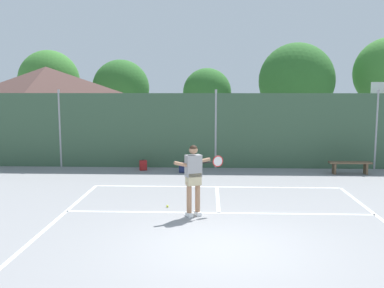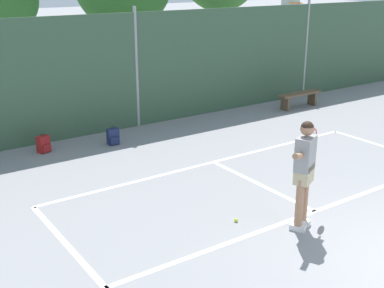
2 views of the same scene
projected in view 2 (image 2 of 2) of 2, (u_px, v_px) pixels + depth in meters
The scene contains 7 objects.
chainlink_fence at pixel (137, 71), 13.64m from camera, with size 26.09×0.09×3.24m.
basketball_hoop at pixel (289, 23), 18.53m from camera, with size 0.90×0.67×3.55m.
tennis_player at pixel (305, 165), 8.13m from camera, with size 1.28×0.76×1.85m.
tennis_ball at pixel (236, 220), 8.66m from camera, with size 0.07×0.07×0.07m, color #CCE033.
backpack_red at pixel (44, 144), 11.98m from camera, with size 0.32×0.31×0.46m.
backpack_navy at pixel (113, 137), 12.53m from camera, with size 0.29×0.26×0.46m.
courtside_bench at pixel (299, 96), 15.92m from camera, with size 1.60×0.36×0.48m.
Camera 2 is at (-6.45, -3.01, 4.05)m, focal length 47.31 mm.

